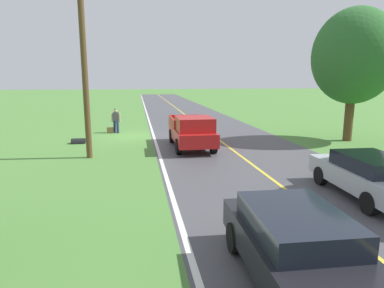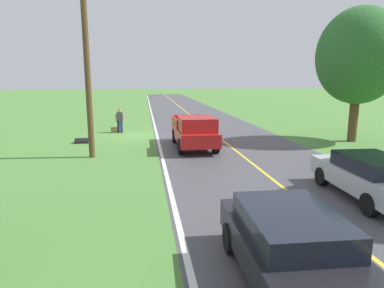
{
  "view_description": "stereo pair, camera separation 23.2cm",
  "coord_description": "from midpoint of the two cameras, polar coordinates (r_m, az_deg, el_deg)",
  "views": [
    {
      "loc": [
        -0.28,
        22.82,
        3.81
      ],
      "look_at": [
        -2.11,
        11.56,
        1.59
      ],
      "focal_mm": 31.67,
      "sensor_mm": 36.0,
      "label": 1
    },
    {
      "loc": [
        -0.51,
        22.86,
        3.81
      ],
      "look_at": [
        -2.11,
        11.56,
        1.59
      ],
      "focal_mm": 31.67,
      "sensor_mm": 36.0,
      "label": 2
    }
  ],
  "objects": [
    {
      "name": "ground_plane",
      "position": [
        23.16,
        -10.1,
        1.36
      ],
      "size": [
        200.0,
        200.0,
        0.0
      ],
      "primitive_type": "plane",
      "color": "#4C7F38"
    },
    {
      "name": "road_surface",
      "position": [
        23.67,
        2.9,
        1.73
      ],
      "size": [
        8.34,
        120.0,
        0.0
      ],
      "primitive_type": "cube",
      "color": "#47474C",
      "rests_on": "ground"
    },
    {
      "name": "lane_edge_line",
      "position": [
        23.17,
        -6.8,
        1.48
      ],
      "size": [
        0.16,
        117.6,
        0.0
      ],
      "primitive_type": "cube",
      "color": "silver",
      "rests_on": "ground"
    },
    {
      "name": "lane_centre_line",
      "position": [
        23.67,
        2.9,
        1.74
      ],
      "size": [
        0.14,
        117.6,
        0.0
      ],
      "primitive_type": "cube",
      "color": "gold",
      "rests_on": "ground"
    },
    {
      "name": "hitchhiker_walking",
      "position": [
        24.58,
        -12.96,
        4.11
      ],
      "size": [
        0.62,
        0.51,
        1.75
      ],
      "color": "navy",
      "rests_on": "ground"
    },
    {
      "name": "suitcase_carried",
      "position": [
        24.63,
        -13.87,
        2.27
      ],
      "size": [
        0.46,
        0.2,
        0.41
      ],
      "primitive_type": "cube",
      "rotation": [
        0.0,
        0.0,
        1.58
      ],
      "color": "brown",
      "rests_on": "ground"
    },
    {
      "name": "pickup_truck_passing",
      "position": [
        18.63,
        -0.39,
        2.22
      ],
      "size": [
        2.11,
        5.4,
        1.82
      ],
      "color": "#B21919",
      "rests_on": "ground"
    },
    {
      "name": "tree_far_side_near",
      "position": [
        22.86,
        25.39,
        13.17
      ],
      "size": [
        4.91,
        4.91,
        7.93
      ],
      "color": "brown",
      "rests_on": "ground"
    },
    {
      "name": "sedan_mid_oncoming",
      "position": [
        12.32,
        27.12,
        -4.61
      ],
      "size": [
        2.05,
        4.46,
        1.41
      ],
      "color": "#B2B7C1",
      "rests_on": "ground"
    },
    {
      "name": "sedan_ahead_same_lane",
      "position": [
        6.78,
        16.48,
        -16.31
      ],
      "size": [
        2.03,
        4.45,
        1.41
      ],
      "color": "black",
      "rests_on": "ground"
    },
    {
      "name": "utility_pole_roadside",
      "position": [
        16.92,
        -18.02,
        11.81
      ],
      "size": [
        0.28,
        0.28,
        8.41
      ],
      "primitive_type": "cylinder",
      "color": "brown",
      "rests_on": "ground"
    },
    {
      "name": "drainage_culvert",
      "position": [
        21.33,
        -18.85,
        0.11
      ],
      "size": [
        0.8,
        0.6,
        0.6
      ],
      "primitive_type": "cylinder",
      "rotation": [
        0.0,
        1.57,
        0.0
      ],
      "color": "black",
      "rests_on": "ground"
    }
  ]
}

